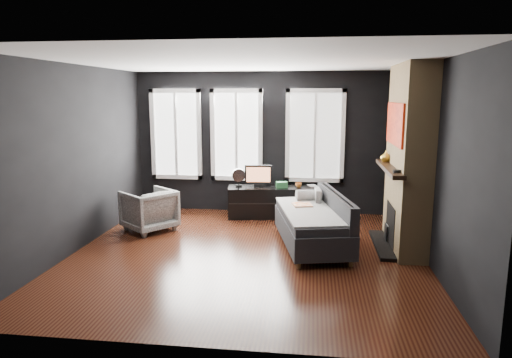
# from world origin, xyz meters

# --- Properties ---
(floor) EXTENTS (5.00, 5.00, 0.00)m
(floor) POSITION_xyz_m (0.00, 0.00, 0.00)
(floor) COLOR black
(floor) RESTS_ON ground
(ceiling) EXTENTS (5.00, 5.00, 0.00)m
(ceiling) POSITION_xyz_m (0.00, 0.00, 2.70)
(ceiling) COLOR white
(ceiling) RESTS_ON ground
(wall_back) EXTENTS (5.00, 0.02, 2.70)m
(wall_back) POSITION_xyz_m (0.00, 2.50, 1.35)
(wall_back) COLOR black
(wall_back) RESTS_ON ground
(wall_left) EXTENTS (0.02, 5.00, 2.70)m
(wall_left) POSITION_xyz_m (-2.50, 0.00, 1.35)
(wall_left) COLOR black
(wall_left) RESTS_ON ground
(wall_right) EXTENTS (0.02, 5.00, 2.70)m
(wall_right) POSITION_xyz_m (2.50, 0.00, 1.35)
(wall_right) COLOR black
(wall_right) RESTS_ON ground
(windows) EXTENTS (4.00, 0.16, 1.76)m
(windows) POSITION_xyz_m (-0.45, 2.46, 2.38)
(windows) COLOR white
(windows) RESTS_ON wall_back
(fireplace) EXTENTS (0.70, 1.62, 2.70)m
(fireplace) POSITION_xyz_m (2.30, 0.60, 1.35)
(fireplace) COLOR #93724C
(fireplace) RESTS_ON floor
(sofa) EXTENTS (1.35, 2.07, 0.82)m
(sofa) POSITION_xyz_m (0.93, 0.46, 0.41)
(sofa) COLOR #242426
(sofa) RESTS_ON floor
(stripe_pillow) EXTENTS (0.11, 0.36, 0.35)m
(stripe_pillow) POSITION_xyz_m (1.01, 1.05, 0.59)
(stripe_pillow) COLOR gray
(stripe_pillow) RESTS_ON sofa
(armchair) EXTENTS (1.01, 1.02, 0.77)m
(armchair) POSITION_xyz_m (-1.81, 0.98, 0.38)
(armchair) COLOR white
(armchair) RESTS_ON floor
(media_console) EXTENTS (1.73, 0.74, 0.58)m
(media_console) POSITION_xyz_m (0.20, 2.10, 0.29)
(media_console) COLOR black
(media_console) RESTS_ON floor
(monitor) EXTENTS (0.52, 0.15, 0.46)m
(monitor) POSITION_xyz_m (-0.08, 2.08, 0.81)
(monitor) COLOR black
(monitor) RESTS_ON media_console
(desk_fan) EXTENTS (0.30, 0.30, 0.35)m
(desk_fan) POSITION_xyz_m (-0.45, 2.05, 0.75)
(desk_fan) COLOR #A1A1A1
(desk_fan) RESTS_ON media_console
(mug) EXTENTS (0.14, 0.13, 0.11)m
(mug) POSITION_xyz_m (0.67, 2.10, 0.63)
(mug) COLOR orange
(mug) RESTS_ON media_console
(book) EXTENTS (0.15, 0.07, 0.21)m
(book) POSITION_xyz_m (0.85, 2.22, 0.68)
(book) COLOR tan
(book) RESTS_ON media_console
(storage_box) EXTENTS (0.23, 0.18, 0.11)m
(storage_box) POSITION_xyz_m (0.36, 2.04, 0.63)
(storage_box) COLOR #286636
(storage_box) RESTS_ON media_console
(mantel_vase) EXTENTS (0.19, 0.19, 0.17)m
(mantel_vase) POSITION_xyz_m (2.05, 1.05, 1.31)
(mantel_vase) COLOR yellow
(mantel_vase) RESTS_ON fireplace
(mantel_clock) EXTENTS (0.12, 0.12, 0.04)m
(mantel_clock) POSITION_xyz_m (2.05, 0.05, 1.25)
(mantel_clock) COLOR black
(mantel_clock) RESTS_ON fireplace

